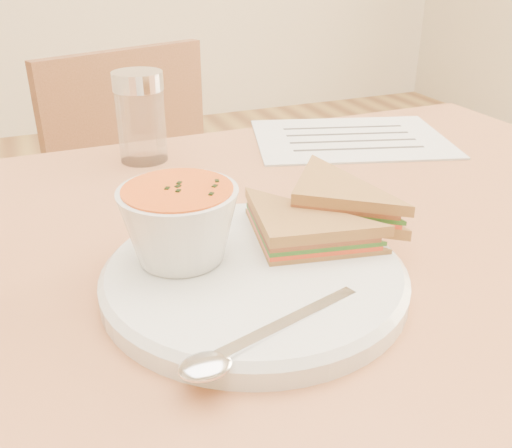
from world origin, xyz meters
name	(u,v)px	position (x,y,z in m)	size (l,w,h in m)	color
chair_far	(182,265)	(0.01, 0.52, 0.42)	(0.37, 0.37, 0.83)	brown
plate	(254,278)	(-0.09, -0.09, 0.76)	(0.27, 0.27, 0.02)	silver
soup_bowl	(180,228)	(-0.14, -0.06, 0.80)	(0.10, 0.10, 0.07)	silver
sandwich_half_a	(270,256)	(-0.08, -0.10, 0.78)	(0.11, 0.11, 0.03)	#A16C39
sandwich_half_b	(291,211)	(-0.03, -0.05, 0.80)	(0.11, 0.11, 0.03)	#A16C39
spoon	(269,333)	(-0.11, -0.18, 0.77)	(0.19, 0.04, 0.01)	silver
paper_menu	(350,138)	(0.21, 0.23, 0.75)	(0.29, 0.21, 0.00)	silver
condiment_shaker	(141,117)	(-0.10, 0.27, 0.81)	(0.07, 0.07, 0.12)	silver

